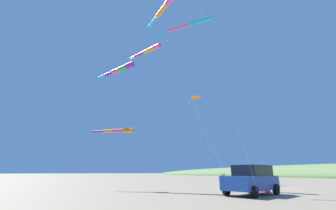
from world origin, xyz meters
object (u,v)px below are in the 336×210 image
Objects in this scene: person_child_green_jacket at (242,179)px; kite_windsock_checkered_midright at (119,131)px; person_adult_flyer at (261,176)px; person_bystander_far at (223,180)px; kite_windsock_blue_topmost at (189,25)px; kite_windsock_teal_far_right at (121,69)px; kite_delta_green_low_center at (196,98)px; cooler_box at (265,189)px; person_child_grey_jacket at (253,176)px; kite_windsock_red_high_left at (148,50)px; parked_car at (251,179)px.

kite_windsock_checkered_midright is at bearing 167.35° from person_child_green_jacket.
person_adult_flyer is 1.49× the size of person_bystander_far.
kite_windsock_teal_far_right is (-5.40, 5.99, -4.10)m from kite_windsock_blue_topmost.
kite_windsock_blue_topmost is 12.76m from kite_delta_green_low_center.
kite_windsock_checkered_midright reaches higher than person_child_green_jacket.
kite_windsock_checkered_midright is 13.52m from kite_windsock_blue_topmost.
person_adult_flyer reaches higher than cooler_box.
person_adult_flyer is 1.08× the size of person_child_grey_jacket.
kite_windsock_blue_topmost is 8.29m from kite_windsock_red_high_left.
kite_windsock_checkered_midright is (-16.83, 0.70, 4.08)m from person_child_grey_jacket.
parked_car is 0.26× the size of kite_windsock_red_high_left.
parked_car is at bearing -119.54° from person_bystander_far.
kite_windsock_blue_topmost is at bearing -28.37° from kite_windsock_checkered_midright.
person_bystander_far is 16.44m from kite_windsock_blue_topmost.
kite_windsock_checkered_midright reaches higher than person_bystander_far.
kite_delta_green_low_center is 0.95× the size of kite_windsock_teal_far_right.
person_child_green_jacket is 0.79× the size of person_child_grey_jacket.
kite_windsock_red_high_left is at bearing 97.20° from kite_windsock_blue_topmost.
kite_windsock_red_high_left is 6.90m from kite_windsock_teal_far_right.
kite_windsock_teal_far_right is at bearing 77.66° from kite_windsock_checkered_midright.
kite_delta_green_low_center reaches higher than kite_windsock_checkered_midright.
kite_windsock_red_high_left is (-6.62, 10.84, 16.43)m from person_adult_flyer.
parked_car is at bearing -134.32° from person_child_green_jacket.
kite_windsock_teal_far_right reaches higher than kite_delta_green_low_center.
parked_car is 0.48× the size of kite_windsock_checkered_midright.
person_bystander_far is at bearing -17.16° from kite_windsock_checkered_midright.
person_child_green_jacket is (0.88, 3.08, -0.29)m from person_adult_flyer.
kite_delta_green_low_center is at bearing 69.89° from cooler_box.
kite_delta_green_low_center is (1.24, 8.77, 11.65)m from person_child_green_jacket.
kite_windsock_red_high_left is (-1.09, 14.32, 16.54)m from parked_car.
person_bystander_far is 0.07× the size of kite_windsock_red_high_left.
person_child_grey_jacket reaches higher than person_bystander_far.
parked_car is at bearing -116.51° from kite_delta_green_low_center.
cooler_box is 12.93m from kite_windsock_checkered_midright.
kite_windsock_red_high_left is at bearing 26.85° from kite_windsock_teal_far_right.
parked_car is 7.34m from person_bystander_far.
person_child_grey_jacket is at bearing 38.82° from parked_car.
person_adult_flyer is at bearing -58.57° from kite_windsock_red_high_left.
person_child_green_jacket is at bearing -25.03° from kite_windsock_teal_far_right.
cooler_box is 22.20m from kite_windsock_red_high_left.
person_child_grey_jacket is at bearing -25.48° from kite_windsock_red_high_left.
person_adult_flyer is 3.22m from person_child_green_jacket.
kite_windsock_red_high_left reaches higher than person_child_green_jacket.
person_child_green_jacket is 0.11× the size of kite_delta_green_low_center.
kite_windsock_checkered_midright is at bearing 122.90° from parked_car.
kite_windsock_teal_far_right is (-16.23, 3.44, 11.65)m from person_child_grey_jacket.
person_adult_flyer reaches higher than person_child_grey_jacket.
parked_car is 16.93m from kite_windsock_blue_topmost.
person_child_grey_jacket is 13.61m from kite_delta_green_low_center.
kite_windsock_blue_topmost reaches higher than kite_windsock_teal_far_right.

